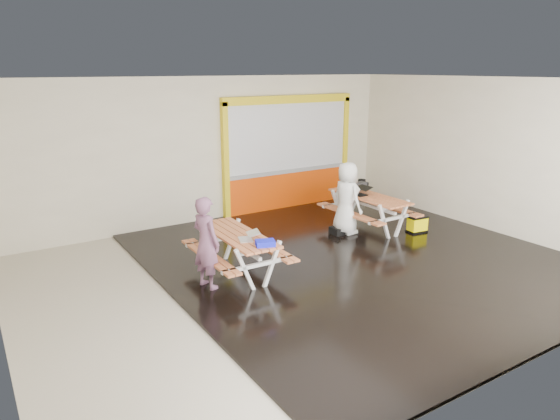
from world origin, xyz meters
TOP-DOWN VIEW (x-y plane):
  - room at (0.00, 0.00)m, footprint 10.02×8.02m
  - deck at (1.25, 0.00)m, footprint 7.50×7.98m
  - kiosk at (2.20, 3.93)m, footprint 3.88×0.16m
  - picnic_table_left at (-1.13, 0.56)m, footprint 1.41×2.05m
  - picnic_table_right at (2.70, 1.31)m, footprint 1.46×2.12m
  - person_left at (-1.85, 0.31)m, footprint 0.52×0.66m
  - person_right at (2.02, 1.29)m, footprint 0.54×0.81m
  - laptop_left at (-1.12, 0.16)m, footprint 0.43×0.41m
  - laptop_right at (2.61, 1.51)m, footprint 0.46×0.41m
  - blue_pouch at (-1.03, -0.26)m, footprint 0.37×0.32m
  - toolbox at (2.86, 1.89)m, footprint 0.41×0.21m
  - backpack at (3.19, 2.13)m, footprint 0.32×0.23m
  - dark_case at (1.91, 1.35)m, footprint 0.43×0.32m
  - fluke_bag at (3.47, 0.49)m, footprint 0.46×0.33m

SIDE VIEW (x-z plane):
  - deck at x=1.25m, z-range 0.00..0.05m
  - dark_case at x=1.91m, z-range 0.05..0.21m
  - fluke_bag at x=3.47m, z-range 0.04..0.41m
  - picnic_table_left at x=-1.13m, z-range 0.21..1.03m
  - picnic_table_right at x=2.70m, z-range 0.22..1.06m
  - backpack at x=3.19m, z-range 0.52..1.01m
  - person_left at x=-1.85m, z-range 0.05..1.65m
  - blue_pouch at x=-1.03m, z-range 0.81..0.90m
  - laptop_left at x=-1.12m, z-range 0.79..0.93m
  - person_right at x=2.02m, z-range 0.06..1.69m
  - laptop_right at x=2.61m, z-range 0.81..0.98m
  - toolbox at x=2.86m, z-range 0.81..1.05m
  - kiosk at x=2.20m, z-range -0.06..2.94m
  - room at x=0.00m, z-range -0.01..3.51m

